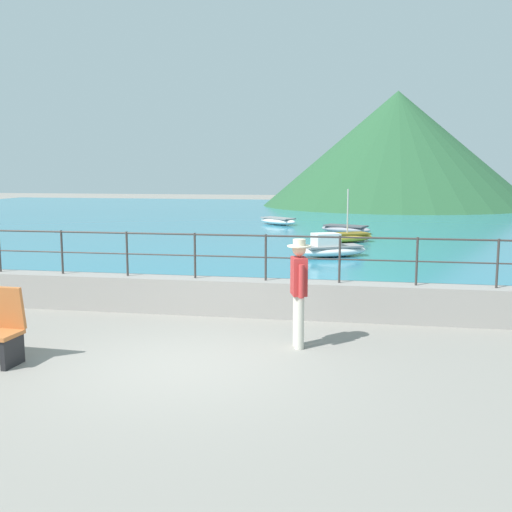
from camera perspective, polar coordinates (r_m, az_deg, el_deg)
ground_plane at (r=8.98m, az=-7.02°, el=-10.23°), size 120.00×120.00×0.00m
promenade_wall at (r=11.88m, az=-2.46°, el=-3.87°), size 20.00×0.56×0.70m
railing at (r=11.71m, az=-2.49°, el=0.73°), size 18.44×0.04×0.90m
lake_water at (r=34.18m, az=5.94°, el=3.42°), size 64.00×44.32×0.06m
hill_main at (r=48.62m, az=13.17°, el=9.83°), size 20.83×20.83×8.85m
person_walking at (r=9.56m, az=4.08°, el=-2.99°), size 0.38×0.55×1.75m
boat_0 at (r=30.73m, az=2.09°, el=3.36°), size 2.37×2.11×0.36m
boat_2 at (r=26.77m, az=8.49°, el=2.56°), size 2.47×1.72×0.36m
boat_3 at (r=23.45m, az=8.42°, el=1.80°), size 2.45×1.89×2.04m
boat_5 at (r=19.48m, az=7.15°, el=0.73°), size 2.46×1.86×0.76m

